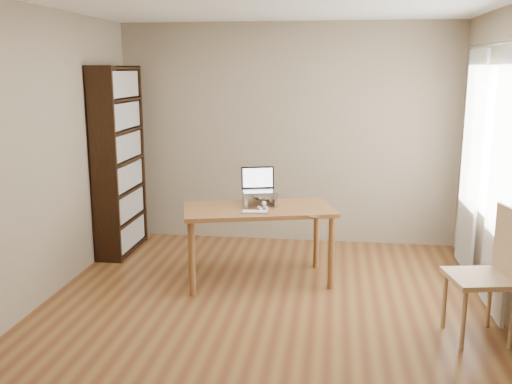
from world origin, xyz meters
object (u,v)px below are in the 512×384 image
laptop (260,185)px  cat (259,199)px  chair (492,270)px  bookshelf (119,161)px  desk (258,217)px  keyboard (255,212)px

laptop → cat: (-0.01, -0.03, -0.13)m
chair → laptop: bearing=138.6°
bookshelf → desk: size_ratio=1.33×
desk → cat: (-0.01, 0.11, 0.16)m
bookshelf → desk: (1.69, -0.75, -0.39)m
desk → laptop: bearing=74.5°
bookshelf → desk: bookshelf is taller
keyboard → cat: (-0.01, 0.33, 0.05)m
desk → laptop: size_ratio=4.19×
desk → keyboard: (-0.00, -0.22, 0.10)m
laptop → cat: 0.13m
desk → chair: bearing=-42.6°
laptop → cat: laptop is taller
keyboard → cat: bearing=85.6°
bookshelf → cat: size_ratio=4.44×
laptop → keyboard: 0.40m
bookshelf → chair: (3.62, -1.74, -0.48)m
keyboard → chair: size_ratio=0.25×
desk → cat: 0.19m
cat → chair: chair is taller
bookshelf → chair: bearing=-25.6°
desk → keyboard: keyboard is taller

